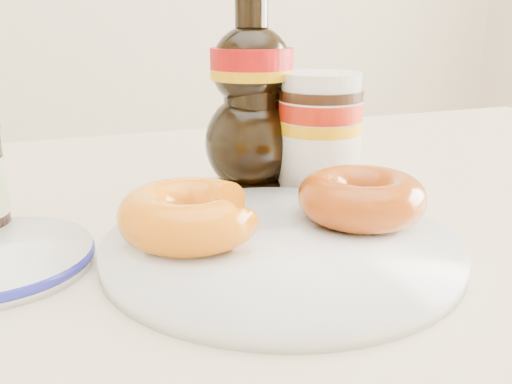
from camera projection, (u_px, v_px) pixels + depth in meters
name	position (u px, v px, depth m)	size (l,w,h in m)	color
dining_table	(274.00, 314.00, 0.51)	(1.40, 0.90, 0.75)	beige
plate	(281.00, 246.00, 0.43)	(0.27, 0.27, 0.01)	white
donut_bitten	(190.00, 215.00, 0.42)	(0.11, 0.11, 0.04)	#E75F0D
donut_whole	(361.00, 197.00, 0.46)	(0.10, 0.10, 0.04)	#994209
nutella_jar	(320.00, 127.00, 0.57)	(0.08, 0.08, 0.12)	white
syrup_bottle	(252.00, 94.00, 0.58)	(0.10, 0.08, 0.19)	black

